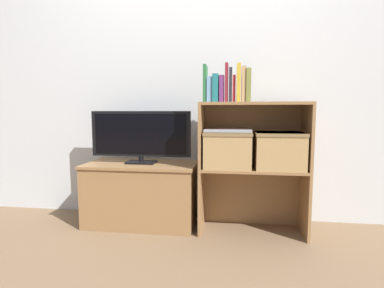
% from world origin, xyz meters
% --- Properties ---
extents(ground_plane, '(16.00, 16.00, 0.00)m').
position_xyz_m(ground_plane, '(0.00, 0.00, 0.00)').
color(ground_plane, brown).
extents(wall_back, '(10.00, 0.05, 2.40)m').
position_xyz_m(wall_back, '(0.00, 0.46, 1.20)').
color(wall_back, silver).
rests_on(wall_back, ground_plane).
extents(tv_stand, '(0.85, 0.44, 0.48)m').
position_xyz_m(tv_stand, '(-0.40, 0.21, 0.24)').
color(tv_stand, olive).
rests_on(tv_stand, ground_plane).
extents(tv, '(0.77, 0.14, 0.40)m').
position_xyz_m(tv, '(-0.40, 0.21, 0.70)').
color(tv, black).
rests_on(tv, tv_stand).
extents(bookshelf_lower_tier, '(0.76, 0.34, 0.48)m').
position_xyz_m(bookshelf_lower_tier, '(0.44, 0.23, 0.30)').
color(bookshelf_lower_tier, olive).
rests_on(bookshelf_lower_tier, ground_plane).
extents(bookshelf_upper_tier, '(0.76, 0.34, 0.46)m').
position_xyz_m(bookshelf_upper_tier, '(0.44, 0.23, 0.77)').
color(bookshelf_upper_tier, olive).
rests_on(bookshelf_upper_tier, bookshelf_lower_tier).
extents(book_forest, '(0.02, 0.15, 0.25)m').
position_xyz_m(book_forest, '(0.10, 0.10, 1.07)').
color(book_forest, '#286638').
rests_on(book_forest, bookshelf_upper_tier).
extents(book_skyblue, '(0.04, 0.14, 0.17)m').
position_xyz_m(book_skyblue, '(0.14, 0.10, 1.02)').
color(book_skyblue, '#709ECC').
rests_on(book_skyblue, bookshelf_upper_tier).
extents(book_teal, '(0.04, 0.16, 0.19)m').
position_xyz_m(book_teal, '(0.18, 0.10, 1.03)').
color(book_teal, '#1E7075').
rests_on(book_teal, bookshelf_upper_tier).
extents(book_plum, '(0.03, 0.13, 0.18)m').
position_xyz_m(book_plum, '(0.22, 0.10, 1.03)').
color(book_plum, '#6B2D66').
rests_on(book_plum, bookshelf_upper_tier).
extents(book_maroon, '(0.02, 0.14, 0.26)m').
position_xyz_m(book_maroon, '(0.25, 0.10, 1.07)').
color(book_maroon, maroon).
rests_on(book_maroon, bookshelf_upper_tier).
extents(book_charcoal, '(0.02, 0.14, 0.23)m').
position_xyz_m(book_charcoal, '(0.28, 0.10, 1.05)').
color(book_charcoal, '#232328').
rests_on(book_charcoal, bookshelf_upper_tier).
extents(book_crimson, '(0.02, 0.13, 0.18)m').
position_xyz_m(book_crimson, '(0.30, 0.10, 1.03)').
color(book_crimson, '#B22328').
rests_on(book_crimson, bookshelf_upper_tier).
extents(book_mustard, '(0.03, 0.16, 0.25)m').
position_xyz_m(book_mustard, '(0.33, 0.10, 1.07)').
color(book_mustard, gold).
rests_on(book_mustard, bookshelf_upper_tier).
extents(book_tan, '(0.03, 0.12, 0.24)m').
position_xyz_m(book_tan, '(0.36, 0.10, 1.06)').
color(book_tan, tan).
rests_on(book_tan, bookshelf_upper_tier).
extents(book_olive, '(0.03, 0.13, 0.22)m').
position_xyz_m(book_olive, '(0.40, 0.10, 1.05)').
color(book_olive, olive).
rests_on(book_olive, bookshelf_upper_tier).
extents(storage_basket_left, '(0.34, 0.31, 0.26)m').
position_xyz_m(storage_basket_left, '(0.26, 0.15, 0.62)').
color(storage_basket_left, tan).
rests_on(storage_basket_left, bookshelf_lower_tier).
extents(storage_basket_right, '(0.34, 0.31, 0.26)m').
position_xyz_m(storage_basket_right, '(0.62, 0.15, 0.62)').
color(storage_basket_right, tan).
rests_on(storage_basket_right, bookshelf_lower_tier).
extents(laptop, '(0.33, 0.24, 0.02)m').
position_xyz_m(laptop, '(0.26, 0.15, 0.74)').
color(laptop, '#BCBCC1').
rests_on(laptop, storage_basket_left).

